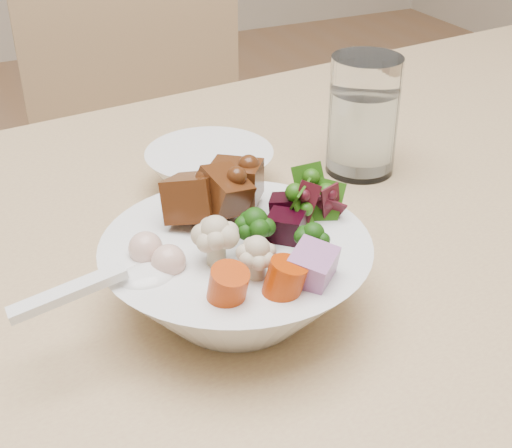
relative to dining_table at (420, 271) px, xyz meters
name	(u,v)px	position (x,y,z in m)	size (l,w,h in m)	color
dining_table	(420,271)	(0.00, 0.00, 0.00)	(1.62, 1.03, 0.72)	tan
chair_far	(156,190)	(-0.10, 0.61, -0.17)	(0.42, 0.42, 0.84)	tan
food_bowl	(237,270)	(-0.24, -0.06, 0.11)	(0.21, 0.21, 0.11)	white
soup_spoon	(127,282)	(-0.33, -0.08, 0.14)	(0.12, 0.04, 0.02)	white
water_glass	(363,120)	(-0.01, 0.11, 0.13)	(0.08, 0.08, 0.13)	white
side_bowl	(210,171)	(-0.18, 0.14, 0.10)	(0.13, 0.13, 0.04)	white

